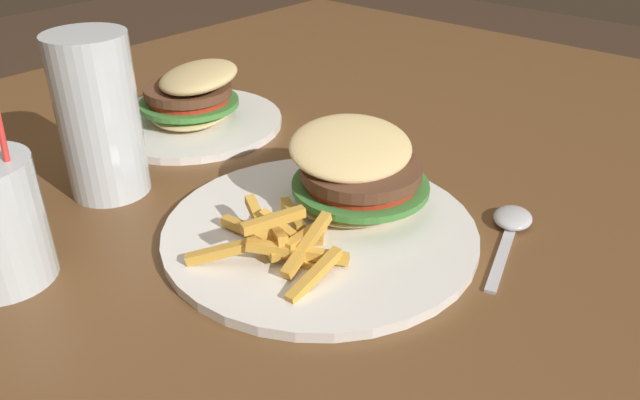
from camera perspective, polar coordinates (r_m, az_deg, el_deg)
The scene contains 5 objects.
dining_table at distance 0.81m, azimuth -5.16°, elevation -4.58°, with size 1.43×1.05×0.71m.
meal_plate_near at distance 0.61m, azimuth 1.68°, elevation -0.04°, with size 0.30×0.30×0.09m.
beer_glass at distance 0.68m, azimuth -19.51°, elevation 6.91°, with size 0.08×0.08×0.17m.
spoon at distance 0.64m, azimuth 17.09°, elevation -1.99°, with size 0.15×0.07×0.01m.
meal_plate_far at distance 0.85m, azimuth -11.63°, elevation 8.51°, with size 0.24×0.24×0.09m.
Camera 1 is at (-0.46, -0.49, 1.04)m, focal length 35.00 mm.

